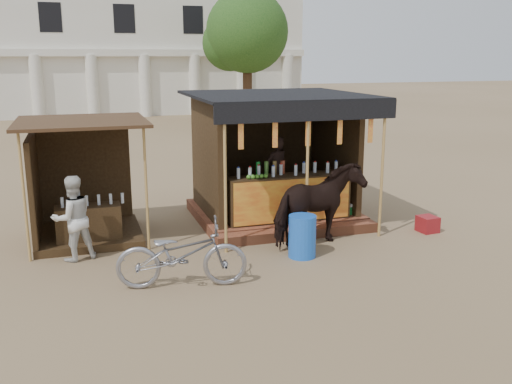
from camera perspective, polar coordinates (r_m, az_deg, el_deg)
The scene contains 11 objects.
ground at distance 9.48m, azimuth 2.97°, elevation -8.66°, with size 120.00×120.00×0.00m, color #846B4C.
main_stall at distance 12.54m, azimuth 1.94°, elevation 1.78°, with size 3.60×3.61×2.78m.
secondary_stall at distance 11.76m, azimuth -17.39°, elevation -0.50°, with size 2.40×2.40×2.38m.
cow at distance 10.88m, azimuth 6.27°, elevation -1.40°, with size 0.85×1.87×1.58m, color black.
motorbike at distance 9.05m, azimuth -7.44°, elevation -6.21°, with size 0.71×2.05×1.07m, color gray.
bystander at distance 10.58m, azimuth -17.83°, elevation -2.52°, with size 0.75×0.58×1.54m, color silver.
blue_barrel at distance 10.36m, azimuth 4.64°, elevation -4.44°, with size 0.50×0.50×0.77m, color blue.
red_crate at distance 12.36m, azimuth 16.78°, elevation -3.09°, with size 0.36×0.38×0.33m, color maroon.
cooler at distance 12.52m, azimuth 8.44°, elevation -2.11°, with size 0.74×0.60×0.46m.
background_building at distance 38.16m, azimuth -16.45°, elevation 13.62°, with size 26.00×7.45×8.18m.
tree at distance 31.65m, azimuth -1.30°, elevation 15.46°, with size 4.50×4.40×7.00m.
Camera 1 is at (-3.12, -8.20, 3.58)m, focal length 40.00 mm.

